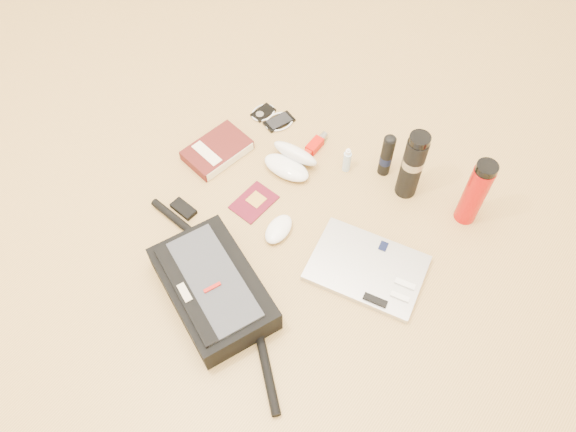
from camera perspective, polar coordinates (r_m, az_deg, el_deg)
The scene contains 14 objects.
ground at distance 1.75m, azimuth -1.56°, elevation -3.20°, with size 4.00×4.00×0.00m, color #B18A4A.
messenger_bag at distance 1.65m, azimuth -7.68°, elevation -7.22°, with size 0.74×0.37×0.11m.
laptop at distance 1.72m, azimuth 8.05°, elevation -5.30°, with size 0.38×0.30×0.03m.
book at distance 1.97m, azimuth -7.19°, elevation 6.62°, with size 0.17×0.24×0.04m.
passport at distance 1.84m, azimuth -3.47°, elevation 1.42°, with size 0.11×0.15×0.01m.
mouse at distance 1.76m, azimuth -0.97°, elevation -1.35°, with size 0.08×0.13×0.04m.
sunglasses_case at distance 1.90m, azimuth 0.27°, elevation 5.64°, with size 0.18×0.15×0.10m.
ipod at distance 2.10m, azimuth -2.55°, elevation 10.45°, with size 0.08×0.09×0.01m.
phone at distance 2.06m, azimuth -0.90°, elevation 9.57°, with size 0.11×0.12×0.01m.
inhaler at distance 1.98m, azimuth 2.80°, elevation 7.25°, with size 0.04×0.12×0.03m.
spray_bottle at distance 1.90m, azimuth 6.01°, elevation 5.61°, with size 0.03×0.03×0.10m.
aerosol_can at distance 1.88m, azimuth 10.00°, elevation 6.12°, with size 0.05×0.05×0.18m.
thermos_black at distance 1.81m, azimuth 12.51°, elevation 5.06°, with size 0.09×0.09×0.27m.
thermos_red at distance 1.80m, azimuth 18.48°, elevation 2.25°, with size 0.09×0.09×0.26m.
Camera 1 is at (0.57, -0.67, 1.51)m, focal length 35.00 mm.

